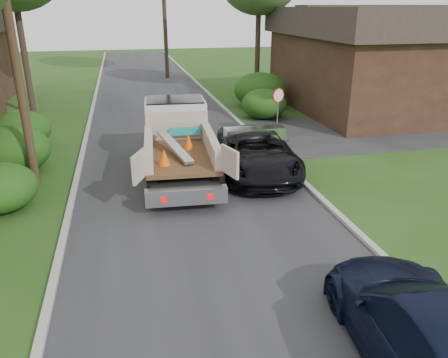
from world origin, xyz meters
TOP-DOWN VIEW (x-y plane):
  - ground at (0.00, 0.00)m, footprint 120.00×120.00m
  - road at (0.00, 10.00)m, footprint 8.00×90.00m
  - side_street at (12.00, 9.00)m, footprint 16.00×7.00m
  - curb_left at (-4.10, 10.00)m, footprint 0.20×90.00m
  - curb_right at (4.10, 10.00)m, footprint 0.20×90.00m
  - stop_sign at (5.20, 9.00)m, footprint 0.71×0.32m
  - utility_pole at (-5.48, 4.98)m, footprint 2.42×1.25m
  - house_right at (13.00, 14.00)m, footprint 9.72×12.96m
  - hedge_left_b at (-6.50, 6.50)m, footprint 2.86×2.86m
  - hedge_left_c at (-6.80, 10.00)m, footprint 2.60×2.60m
  - hedge_right_a at (5.80, 13.00)m, footprint 2.60×2.60m
  - hedge_right_b at (6.50, 16.00)m, footprint 3.38×3.38m
  - flatbed_truck at (-0.17, 5.60)m, footprint 3.29×6.98m
  - black_pickup at (2.78, 4.50)m, footprint 3.56×6.31m
  - navy_suv at (2.67, -6.00)m, footprint 3.04×5.95m

SIDE VIEW (x-z plane):
  - ground at x=0.00m, z-range 0.00..0.00m
  - road at x=0.00m, z-range -0.01..0.01m
  - side_street at x=12.00m, z-range 0.00..0.02m
  - curb_left at x=-4.10m, z-range 0.00..0.12m
  - curb_right at x=4.10m, z-range 0.00..0.12m
  - navy_suv at x=2.67m, z-range 0.00..1.65m
  - black_pickup at x=2.78m, z-range 0.00..1.66m
  - hedge_left_c at x=-6.80m, z-range 0.00..1.70m
  - hedge_right_a at x=5.80m, z-range 0.00..1.70m
  - hedge_left_b at x=-6.50m, z-range 0.00..1.87m
  - hedge_right_b at x=6.50m, z-range 0.00..2.21m
  - flatbed_truck at x=-0.17m, z-range 0.11..2.69m
  - stop_sign at x=5.20m, z-range 0.54..3.02m
  - house_right at x=13.00m, z-range 0.06..6.26m
  - utility_pole at x=-5.48m, z-range 0.17..10.17m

